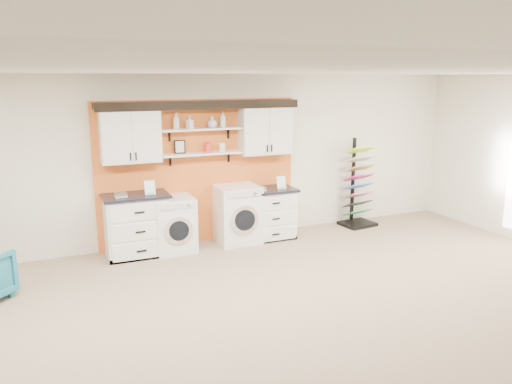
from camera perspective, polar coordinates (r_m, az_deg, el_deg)
name	(u,v)px	position (r m, az deg, el deg)	size (l,w,h in m)	color
floor	(315,354)	(5.36, 6.79, -17.91)	(10.00, 10.00, 0.00)	gray
ceiling	(324,71)	(4.60, 7.74, 13.58)	(10.00, 10.00, 0.00)	white
wall_back	(198,160)	(8.41, -6.60, 3.69)	(10.00, 10.00, 0.00)	silver
accent_panel	(199,172)	(8.41, -6.49, 2.31)	(3.40, 0.07, 2.40)	orange
upper_cabinet_left	(130,135)	(7.90, -14.18, 6.30)	(0.90, 0.35, 0.84)	white
upper_cabinet_right	(265,129)	(8.54, 1.06, 7.16)	(0.90, 0.35, 0.84)	white
shelf_lower	(202,154)	(8.20, -6.22, 4.38)	(1.32, 0.28, 0.03)	white
shelf_upper	(201,129)	(8.15, -6.29, 7.16)	(1.32, 0.28, 0.03)	white
crown_molding	(200,104)	(8.13, -6.39, 9.96)	(3.30, 0.41, 0.13)	black
picture_frame	(180,147)	(8.13, -8.71, 5.13)	(0.18, 0.02, 0.22)	black
canister_red	(207,148)	(8.21, -5.57, 5.08)	(0.11, 0.11, 0.16)	red
canister_cream	(222,147)	(8.29, -3.91, 5.12)	(0.10, 0.10, 0.14)	silver
base_cabinet_left	(137,225)	(8.02, -13.46, -3.70)	(1.01, 0.66, 0.98)	white
base_cabinet_right	(268,213)	(8.67, 1.43, -2.44)	(0.90, 0.66, 0.88)	white
washer	(174,224)	(8.14, -9.40, -3.64)	(0.63, 0.71, 0.88)	white
dryer	(237,214)	(8.44, -2.15, -2.54)	(0.70, 0.71, 0.98)	white
sample_rack	(358,198)	(9.58, 11.54, -0.69)	(0.66, 0.57, 1.65)	black
soap_bottle_a	(176,121)	(8.03, -9.11, 8.01)	(0.10, 0.10, 0.26)	silver
soap_bottle_b	(190,122)	(8.09, -7.59, 7.90)	(0.09, 0.09, 0.20)	silver
soap_bottle_c	(212,122)	(8.20, -5.04, 7.98)	(0.15, 0.15, 0.19)	silver
soap_bottle_d	(223,119)	(8.25, -3.82, 8.27)	(0.10, 0.10, 0.25)	silver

